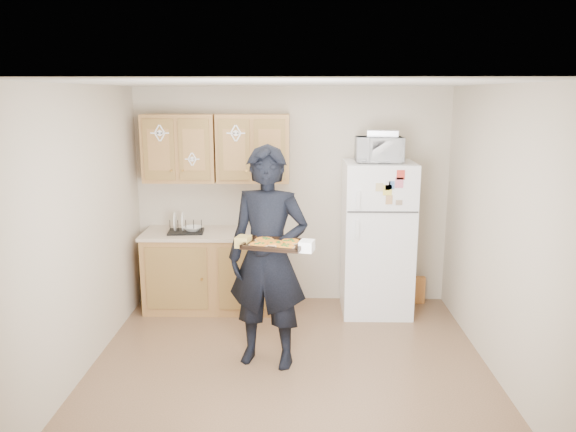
{
  "coord_description": "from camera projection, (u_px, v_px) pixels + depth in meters",
  "views": [
    {
      "loc": [
        0.08,
        -4.62,
        2.42
      ],
      "look_at": [
        -0.02,
        0.45,
        1.31
      ],
      "focal_mm": 35.0,
      "sensor_mm": 36.0,
      "label": 1
    }
  ],
  "objects": [
    {
      "name": "pizza_front_right",
      "position": [
        285.0,
        246.0,
        4.53
      ],
      "size": [
        0.16,
        0.16,
        0.02
      ],
      "primitive_type": "cylinder",
      "color": "orange",
      "rests_on": "baking_tray"
    },
    {
      "name": "microwave",
      "position": [
        379.0,
        150.0,
        5.97
      ],
      "size": [
        0.5,
        0.34,
        0.27
      ],
      "primitive_type": "imported",
      "rotation": [
        0.0,
        0.0,
        0.02
      ],
      "color": "white",
      "rests_on": "refrigerator"
    },
    {
      "name": "foil_pan",
      "position": [
        383.0,
        133.0,
        5.96
      ],
      "size": [
        0.36,
        0.28,
        0.07
      ],
      "primitive_type": "cube",
      "rotation": [
        0.0,
        0.0,
        -0.17
      ],
      "color": "silver",
      "rests_on": "microwave"
    },
    {
      "name": "pizza_back_right",
      "position": [
        290.0,
        241.0,
        4.68
      ],
      "size": [
        0.16,
        0.16,
        0.02
      ],
      "primitive_type": "cylinder",
      "color": "orange",
      "rests_on": "baking_tray"
    },
    {
      "name": "soap_bottle",
      "position": [
        269.0,
        225.0,
        6.21
      ],
      "size": [
        0.12,
        0.12,
        0.2
      ],
      "primitive_type": "imported",
      "rotation": [
        0.0,
        0.0,
        0.35
      ],
      "color": "white",
      "rests_on": "countertop"
    },
    {
      "name": "ceiling",
      "position": [
        289.0,
        83.0,
        4.5
      ],
      "size": [
        3.6,
        3.6,
        0.0
      ],
      "primitive_type": "plane",
      "color": "silver",
      "rests_on": "wall_back"
    },
    {
      "name": "wall_left",
      "position": [
        79.0,
        233.0,
        4.8
      ],
      "size": [
        0.04,
        3.6,
        2.5
      ],
      "primitive_type": "cube",
      "color": "beige",
      "rests_on": "floor"
    },
    {
      "name": "upper_cab_left",
      "position": [
        180.0,
        148.0,
        6.24
      ],
      "size": [
        0.8,
        0.33,
        0.75
      ],
      "primitive_type": "cube",
      "color": "olive",
      "rests_on": "wall_back"
    },
    {
      "name": "pizza_center",
      "position": [
        275.0,
        243.0,
        4.63
      ],
      "size": [
        0.16,
        0.16,
        0.02
      ],
      "primitive_type": "cylinder",
      "color": "orange",
      "rests_on": "baking_tray"
    },
    {
      "name": "refrigerator",
      "position": [
        377.0,
        238.0,
        6.23
      ],
      "size": [
        0.75,
        0.7,
        1.7
      ],
      "primitive_type": "cube",
      "color": "white",
      "rests_on": "floor"
    },
    {
      "name": "base_cabinet",
      "position": [
        217.0,
        272.0,
        6.4
      ],
      "size": [
        1.6,
        0.6,
        0.86
      ],
      "primitive_type": "cube",
      "color": "olive",
      "rests_on": "floor"
    },
    {
      "name": "wall_right",
      "position": [
        502.0,
        235.0,
        4.73
      ],
      "size": [
        0.04,
        3.6,
        2.5
      ],
      "primitive_type": "cube",
      "color": "beige",
      "rests_on": "floor"
    },
    {
      "name": "wall_back",
      "position": [
        292.0,
        196.0,
        6.52
      ],
      "size": [
        3.6,
        0.04,
        2.5
      ],
      "primitive_type": "cube",
      "color": "beige",
      "rests_on": "floor"
    },
    {
      "name": "bowl",
      "position": [
        193.0,
        229.0,
        6.26
      ],
      "size": [
        0.24,
        0.24,
        0.05
      ],
      "primitive_type": "imported",
      "rotation": [
        0.0,
        0.0,
        -0.23
      ],
      "color": "silver",
      "rests_on": "dish_rack"
    },
    {
      "name": "baking_tray",
      "position": [
        275.0,
        245.0,
        4.64
      ],
      "size": [
        0.56,
        0.46,
        0.04
      ],
      "primitive_type": "cube",
      "rotation": [
        0.0,
        0.0,
        -0.24
      ],
      "color": "black",
      "rests_on": "person"
    },
    {
      "name": "upper_cab_right",
      "position": [
        253.0,
        148.0,
        6.23
      ],
      "size": [
        0.8,
        0.33,
        0.75
      ],
      "primitive_type": "cube",
      "color": "olive",
      "rests_on": "wall_back"
    },
    {
      "name": "floor",
      "position": [
        289.0,
        369.0,
        5.03
      ],
      "size": [
        3.6,
        3.6,
        0.0
      ],
      "primitive_type": "plane",
      "color": "brown",
      "rests_on": "ground"
    },
    {
      "name": "person",
      "position": [
        268.0,
        258.0,
        4.96
      ],
      "size": [
        0.82,
        0.64,
        1.99
      ],
      "primitive_type": "imported",
      "rotation": [
        0.0,
        0.0,
        -0.24
      ],
      "color": "black",
      "rests_on": "floor"
    },
    {
      "name": "wall_front",
      "position": [
        283.0,
        316.0,
        3.01
      ],
      "size": [
        3.6,
        0.04,
        2.5
      ],
      "primitive_type": "cube",
      "color": "beige",
      "rests_on": "floor"
    },
    {
      "name": "dish_rack",
      "position": [
        186.0,
        226.0,
        6.26
      ],
      "size": [
        0.41,
        0.32,
        0.15
      ],
      "primitive_type": "cube",
      "rotation": [
        0.0,
        0.0,
        0.09
      ],
      "color": "black",
      "rests_on": "countertop"
    },
    {
      "name": "cereal_box",
      "position": [
        416.0,
        290.0,
        6.6
      ],
      "size": [
        0.2,
        0.07,
        0.32
      ],
      "primitive_type": "cube",
      "color": "#DEA44E",
      "rests_on": "floor"
    },
    {
      "name": "countertop",
      "position": [
        216.0,
        234.0,
        6.31
      ],
      "size": [
        1.64,
        0.64,
        0.04
      ],
      "primitive_type": "cube",
      "color": "beige",
      "rests_on": "base_cabinet"
    },
    {
      "name": "pizza_front_left",
      "position": [
        258.0,
        244.0,
        4.58
      ],
      "size": [
        0.16,
        0.16,
        0.02
      ],
      "primitive_type": "cylinder",
      "color": "orange",
      "rests_on": "baking_tray"
    },
    {
      "name": "pizza_back_left",
      "position": [
        264.0,
        240.0,
        4.74
      ],
      "size": [
        0.16,
        0.16,
        0.02
      ],
      "primitive_type": "cylinder",
      "color": "orange",
      "rests_on": "baking_tray"
    }
  ]
}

